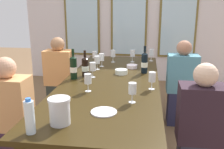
% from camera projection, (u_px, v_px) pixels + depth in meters
% --- Properties ---
extents(ground_plane, '(12.00, 12.00, 0.00)m').
position_uv_depth(ground_plane, '(111.00, 142.00, 2.96)').
color(ground_plane, brown).
extents(back_wall_with_windows, '(4.22, 0.10, 2.90)m').
position_uv_depth(back_wall_with_windows, '(129.00, 8.00, 5.05)').
color(back_wall_with_windows, silver).
rests_on(back_wall_with_windows, ground).
extents(dining_table, '(1.02, 2.65, 0.74)m').
position_uv_depth(dining_table, '(111.00, 87.00, 2.78)').
color(dining_table, '#30230C').
rests_on(dining_table, ground).
extents(white_plate_0, '(0.20, 0.20, 0.01)m').
position_uv_depth(white_plate_0, '(104.00, 112.00, 1.97)').
color(white_plate_0, white).
rests_on(white_plate_0, dining_table).
extents(metal_pitcher, '(0.16, 0.16, 0.19)m').
position_uv_depth(metal_pitcher, '(60.00, 111.00, 1.76)').
color(metal_pitcher, silver).
rests_on(metal_pitcher, dining_table).
extents(wine_bottle_0, '(0.08, 0.08, 0.34)m').
position_uv_depth(wine_bottle_0, '(73.00, 67.00, 2.82)').
color(wine_bottle_0, black).
rests_on(wine_bottle_0, dining_table).
extents(wine_bottle_1, '(0.08, 0.08, 0.33)m').
position_uv_depth(wine_bottle_1, '(144.00, 63.00, 3.06)').
color(wine_bottle_1, black).
rests_on(wine_bottle_1, dining_table).
extents(wine_bottle_2, '(0.08, 0.08, 0.30)m').
position_uv_depth(wine_bottle_2, '(85.00, 66.00, 2.93)').
color(wine_bottle_2, black).
rests_on(wine_bottle_2, dining_table).
extents(tasting_bowl_0, '(0.15, 0.15, 0.05)m').
position_uv_depth(tasting_bowl_0, '(121.00, 72.00, 3.04)').
color(tasting_bowl_0, white).
rests_on(tasting_bowl_0, dining_table).
extents(tasting_bowl_1, '(0.11, 0.11, 0.05)m').
position_uv_depth(tasting_bowl_1, '(98.00, 57.00, 3.90)').
color(tasting_bowl_1, white).
rests_on(tasting_bowl_1, dining_table).
extents(tasting_bowl_2, '(0.14, 0.14, 0.04)m').
position_uv_depth(tasting_bowl_2, '(132.00, 66.00, 3.32)').
color(tasting_bowl_2, white).
rests_on(tasting_bowl_2, dining_table).
extents(water_bottle, '(0.06, 0.06, 0.24)m').
position_uv_depth(water_bottle, '(30.00, 117.00, 1.63)').
color(water_bottle, white).
rests_on(water_bottle, dining_table).
extents(wine_glass_0, '(0.07, 0.07, 0.17)m').
position_uv_depth(wine_glass_0, '(113.00, 54.00, 3.63)').
color(wine_glass_0, white).
rests_on(wine_glass_0, dining_table).
extents(wine_glass_1, '(0.07, 0.07, 0.17)m').
position_uv_depth(wine_glass_1, '(88.00, 80.00, 2.41)').
color(wine_glass_1, white).
rests_on(wine_glass_1, dining_table).
extents(wine_glass_2, '(0.07, 0.07, 0.17)m').
position_uv_depth(wine_glass_2, '(93.00, 67.00, 2.88)').
color(wine_glass_2, white).
rests_on(wine_glass_2, dining_table).
extents(wine_glass_3, '(0.07, 0.07, 0.17)m').
position_uv_depth(wine_glass_3, '(102.00, 57.00, 3.37)').
color(wine_glass_3, white).
rests_on(wine_glass_3, dining_table).
extents(wine_glass_4, '(0.07, 0.07, 0.17)m').
position_uv_depth(wine_glass_4, '(132.00, 89.00, 2.14)').
color(wine_glass_4, white).
rests_on(wine_glass_4, dining_table).
extents(wine_glass_5, '(0.07, 0.07, 0.17)m').
position_uv_depth(wine_glass_5, '(152.00, 77.00, 2.47)').
color(wine_glass_5, white).
rests_on(wine_glass_5, dining_table).
extents(wine_glass_6, '(0.07, 0.07, 0.17)m').
position_uv_depth(wine_glass_6, '(97.00, 60.00, 3.22)').
color(wine_glass_6, white).
rests_on(wine_glass_6, dining_table).
extents(wine_glass_7, '(0.07, 0.07, 0.17)m').
position_uv_depth(wine_glass_7, '(151.00, 53.00, 3.70)').
color(wine_glass_7, white).
rests_on(wine_glass_7, dining_table).
extents(wine_glass_8, '(0.07, 0.07, 0.17)m').
position_uv_depth(wine_glass_8, '(95.00, 55.00, 3.54)').
color(wine_glass_8, white).
rests_on(wine_glass_8, dining_table).
extents(wine_glass_9, '(0.07, 0.07, 0.17)m').
position_uv_depth(wine_glass_9, '(133.00, 54.00, 3.64)').
color(wine_glass_9, white).
rests_on(wine_glass_9, dining_table).
extents(seated_person_0, '(0.38, 0.24, 1.11)m').
position_uv_depth(seated_person_0, '(11.00, 120.00, 2.33)').
color(seated_person_0, '#392235').
rests_on(seated_person_0, ground).
extents(seated_person_1, '(0.38, 0.24, 1.11)m').
position_uv_depth(seated_person_1, '(200.00, 132.00, 2.11)').
color(seated_person_1, '#2A2A3A').
rests_on(seated_person_1, ground).
extents(seated_person_2, '(0.38, 0.24, 1.11)m').
position_uv_depth(seated_person_2, '(60.00, 79.00, 3.61)').
color(seated_person_2, '#31362E').
rests_on(seated_person_2, ground).
extents(seated_person_3, '(0.38, 0.24, 1.11)m').
position_uv_depth(seated_person_3, '(181.00, 86.00, 3.31)').
color(seated_person_3, '#242442').
rests_on(seated_person_3, ground).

